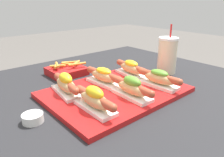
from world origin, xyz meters
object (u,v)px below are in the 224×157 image
Objects in this scene: sauce_bowl at (33,118)px; serving_tray at (115,92)px; hot_dog_4 at (104,76)px; hot_dog_3 at (66,84)px; hot_dog_5 at (131,68)px; hot_dog_0 at (95,99)px; fries_basket at (67,71)px; hot_dog_1 at (132,88)px; hot_dog_2 at (159,78)px; drink_cup at (167,55)px.

serving_tray is at bearing -2.13° from sauce_bowl.
serving_tray is 0.09m from hot_dog_4.
hot_dog_3 is 0.18m from sauce_bowl.
hot_dog_0 is at bearing -154.37° from hot_dog_5.
fries_basket is (-0.19, 0.24, -0.03)m from hot_dog_5.
hot_dog_5 reaches higher than sauce_bowl.
sauce_bowl is at bearing -133.24° from fries_basket.
hot_dog_1 is 0.33m from sauce_bowl.
hot_dog_1 reaches higher than sauce_bowl.
drink_cup is at bearing 28.83° from hot_dog_2.
drink_cup is at bearing 11.31° from hot_dog_0.
hot_dog_1 is 0.23m from hot_dog_5.
drink_cup is at bearing -37.31° from fries_basket.
drink_cup reaches higher than fries_basket.
hot_dog_2 is 1.00× the size of hot_dog_4.
hot_dog_3 is 1.24× the size of fries_basket.
sauce_bowl is (-0.16, 0.09, -0.04)m from hot_dog_0.
hot_dog_3 is 0.32m from hot_dog_5.
hot_dog_4 is 1.25× the size of fries_basket.
hot_dog_5 is at bearing 45.21° from hot_dog_1.
serving_tray is 2.19× the size of drink_cup.
hot_dog_5 is 3.22× the size of sauce_bowl.
hot_dog_1 is at bearing -90.92° from hot_dog_4.
fries_basket is (0.12, 0.39, -0.03)m from hot_dog_0.
drink_cup is at bearing -7.74° from hot_dog_4.
hot_dog_5 is at bearing 166.20° from drink_cup.
drink_cup reaches higher than serving_tray.
hot_dog_4 is at bearing 43.76° from hot_dog_0.
serving_tray is at bearing -175.51° from drink_cup.
hot_dog_0 is 1.00× the size of hot_dog_4.
hot_dog_3 is at bearing 26.52° from sauce_bowl.
hot_dog_0 is 1.00× the size of hot_dog_1.
hot_dog_4 reaches higher than sauce_bowl.
hot_dog_3 is (-0.16, 0.18, 0.00)m from hot_dog_1.
hot_dog_5 is at bearing -52.48° from fries_basket.
hot_dog_0 is 1.00× the size of hot_dog_5.
hot_dog_0 is at bearing -168.69° from drink_cup.
hot_dog_2 is at bearing -28.92° from serving_tray.
hot_dog_5 is (0.16, 0.08, 0.04)m from serving_tray.
hot_dog_0 reaches higher than hot_dog_4.
drink_cup is (0.35, -0.05, 0.04)m from hot_dog_4.
sauce_bowl is (-0.48, -0.06, -0.04)m from hot_dog_5.
hot_dog_5 is at bearing 25.63° from hot_dog_0.
hot_dog_0 is 0.35m from hot_dog_5.
hot_dog_0 is at bearing 176.26° from hot_dog_1.
drink_cup is (0.20, 0.11, 0.04)m from hot_dog_2.
fries_basket reaches higher than sauce_bowl.
hot_dog_4 is (0.00, 0.16, -0.00)m from hot_dog_1.
hot_dog_0 is 1.01× the size of hot_dog_3.
drink_cup reaches higher than hot_dog_5.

